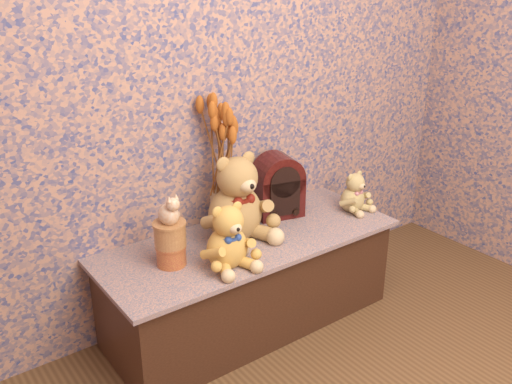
# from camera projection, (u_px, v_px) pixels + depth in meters

# --- Properties ---
(display_shelf) EXTENTS (1.37, 0.55, 0.44)m
(display_shelf) POSITION_uv_depth(u_px,v_px,m) (250.00, 281.00, 2.57)
(display_shelf) COLOR #395075
(display_shelf) RESTS_ON ground
(teddy_large) EXTENTS (0.33, 0.39, 0.42)m
(teddy_large) POSITION_uv_depth(u_px,v_px,m) (235.00, 193.00, 2.43)
(teddy_large) COLOR #A3823F
(teddy_large) RESTS_ON display_shelf
(teddy_medium) EXTENTS (0.24, 0.28, 0.29)m
(teddy_medium) POSITION_uv_depth(u_px,v_px,m) (227.00, 232.00, 2.22)
(teddy_medium) COLOR gold
(teddy_medium) RESTS_ON display_shelf
(teddy_small) EXTENTS (0.19, 0.22, 0.21)m
(teddy_small) POSITION_uv_depth(u_px,v_px,m) (353.00, 190.00, 2.74)
(teddy_small) COLOR tan
(teddy_small) RESTS_ON display_shelf
(cathedral_radio) EXTENTS (0.25, 0.21, 0.31)m
(cathedral_radio) POSITION_uv_depth(u_px,v_px,m) (278.00, 185.00, 2.67)
(cathedral_radio) COLOR #360A09
(cathedral_radio) RESTS_ON display_shelf
(ceramic_vase) EXTENTS (0.14, 0.14, 0.19)m
(ceramic_vase) POSITION_uv_depth(u_px,v_px,m) (223.00, 210.00, 2.54)
(ceramic_vase) COLOR tan
(ceramic_vase) RESTS_ON display_shelf
(dried_stalks) EXTENTS (0.25, 0.25, 0.37)m
(dried_stalks) POSITION_uv_depth(u_px,v_px,m) (222.00, 151.00, 2.44)
(dried_stalks) COLOR #B1561C
(dried_stalks) RESTS_ON ceramic_vase
(biscuit_tin_lower) EXTENTS (0.14, 0.14, 0.09)m
(biscuit_tin_lower) POSITION_uv_depth(u_px,v_px,m) (171.00, 255.00, 2.25)
(biscuit_tin_lower) COLOR #D0883D
(biscuit_tin_lower) RESTS_ON display_shelf
(biscuit_tin_upper) EXTENTS (0.14, 0.14, 0.10)m
(biscuit_tin_upper) POSITION_uv_depth(u_px,v_px,m) (170.00, 234.00, 2.22)
(biscuit_tin_upper) COLOR #DDAE60
(biscuit_tin_upper) RESTS_ON biscuit_tin_lower
(cat_figurine) EXTENTS (0.11, 0.12, 0.13)m
(cat_figurine) POSITION_uv_depth(u_px,v_px,m) (168.00, 208.00, 2.17)
(cat_figurine) COLOR silver
(cat_figurine) RESTS_ON biscuit_tin_upper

